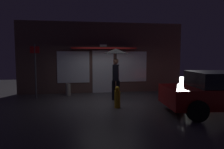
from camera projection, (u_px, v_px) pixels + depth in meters
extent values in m
plane|color=#423F44|center=(109.00, 102.00, 8.79)|extent=(18.00, 18.00, 0.00)
cube|color=brown|center=(103.00, 58.00, 10.93)|extent=(8.57, 0.30, 3.64)
cube|color=white|center=(103.00, 72.00, 10.83)|extent=(1.10, 0.04, 2.20)
cube|color=white|center=(73.00, 67.00, 10.57)|extent=(1.62, 0.04, 1.60)
cube|color=white|center=(132.00, 67.00, 11.04)|extent=(1.62, 0.04, 1.60)
cube|color=white|center=(103.00, 45.00, 10.62)|extent=(0.36, 0.16, 0.12)
cube|color=maroon|center=(104.00, 48.00, 10.39)|extent=(3.20, 0.70, 0.08)
cylinder|color=black|center=(114.00, 90.00, 9.08)|extent=(0.15, 0.15, 0.85)
cylinder|color=black|center=(118.00, 90.00, 9.05)|extent=(0.15, 0.15, 0.85)
cube|color=black|center=(116.00, 73.00, 8.99)|extent=(0.36, 0.51, 0.69)
cube|color=silver|center=(119.00, 73.00, 9.05)|extent=(0.06, 0.14, 0.55)
cube|color=#721966|center=(118.00, 73.00, 9.05)|extent=(0.04, 0.05, 0.44)
sphere|color=tan|center=(116.00, 61.00, 8.95)|extent=(0.24, 0.24, 0.24)
cylinder|color=slate|center=(116.00, 60.00, 8.94)|extent=(0.02, 0.02, 1.00)
cone|color=black|center=(116.00, 51.00, 8.91)|extent=(1.05, 1.05, 0.20)
cylinder|color=black|center=(175.00, 99.00, 7.83)|extent=(0.66, 0.27, 0.64)
cylinder|color=black|center=(198.00, 111.00, 6.12)|extent=(0.66, 0.27, 0.64)
cylinder|color=#595B60|center=(36.00, 72.00, 9.23)|extent=(0.07, 0.07, 2.44)
cube|color=red|center=(35.00, 50.00, 9.12)|extent=(0.40, 0.02, 0.30)
cylinder|color=#9E998E|center=(68.00, 90.00, 10.09)|extent=(0.23, 0.23, 0.59)
cylinder|color=gold|center=(117.00, 99.00, 7.74)|extent=(0.22, 0.22, 0.63)
sphere|color=gold|center=(117.00, 89.00, 7.70)|extent=(0.18, 0.18, 0.18)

